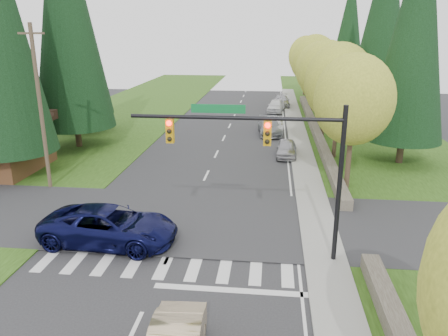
% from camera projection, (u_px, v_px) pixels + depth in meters
% --- Properties ---
extents(ground, '(120.00, 120.00, 0.00)m').
position_uv_depth(ground, '(141.00, 314.00, 15.39)').
color(ground, '#28282B').
rests_on(ground, ground).
extents(grass_east, '(14.00, 110.00, 0.06)m').
position_uv_depth(grass_east, '(385.00, 162.00, 32.98)').
color(grass_east, '#264111').
rests_on(grass_east, ground).
extents(grass_west, '(14.00, 110.00, 0.06)m').
position_uv_depth(grass_west, '(57.00, 152.00, 35.70)').
color(grass_west, '#264111').
rests_on(grass_west, ground).
extents(cross_street, '(120.00, 8.00, 0.10)m').
position_uv_depth(cross_street, '(185.00, 220.00, 22.97)').
color(cross_street, '#28282B').
rests_on(cross_street, ground).
extents(sidewalk_east, '(1.80, 80.00, 0.13)m').
position_uv_depth(sidewalk_east, '(302.00, 152.00, 35.50)').
color(sidewalk_east, gray).
rests_on(sidewalk_east, ground).
extents(curb_east, '(0.20, 80.00, 0.13)m').
position_uv_depth(curb_east, '(291.00, 152.00, 35.59)').
color(curb_east, gray).
rests_on(curb_east, ground).
extents(stone_wall_north, '(0.70, 40.00, 0.70)m').
position_uv_depth(stone_wall_north, '(315.00, 129.00, 42.82)').
color(stone_wall_north, '#4C4438').
rests_on(stone_wall_north, ground).
extents(traffic_signal, '(8.70, 0.37, 6.80)m').
position_uv_depth(traffic_signal, '(271.00, 148.00, 17.70)').
color(traffic_signal, black).
rests_on(traffic_signal, ground).
extents(utility_pole, '(1.60, 0.24, 10.00)m').
position_uv_depth(utility_pole, '(40.00, 107.00, 26.21)').
color(utility_pole, '#473828').
rests_on(utility_pole, ground).
extents(decid_tree_0, '(4.80, 4.80, 8.37)m').
position_uv_depth(decid_tree_0, '(354.00, 100.00, 26.01)').
color(decid_tree_0, '#38281C').
rests_on(decid_tree_0, ground).
extents(decid_tree_1, '(5.20, 5.20, 8.80)m').
position_uv_depth(decid_tree_1, '(339.00, 83.00, 32.58)').
color(decid_tree_1, '#38281C').
rests_on(decid_tree_1, ground).
extents(decid_tree_2, '(5.00, 5.00, 8.82)m').
position_uv_depth(decid_tree_2, '(326.00, 73.00, 39.19)').
color(decid_tree_2, '#38281C').
rests_on(decid_tree_2, ground).
extents(decid_tree_3, '(5.00, 5.00, 8.55)m').
position_uv_depth(decid_tree_3, '(319.00, 69.00, 45.90)').
color(decid_tree_3, '#38281C').
rests_on(decid_tree_3, ground).
extents(decid_tree_4, '(5.40, 5.40, 9.18)m').
position_uv_depth(decid_tree_4, '(315.00, 61.00, 52.40)').
color(decid_tree_4, '#38281C').
rests_on(decid_tree_4, ground).
extents(decid_tree_5, '(4.80, 4.80, 8.30)m').
position_uv_depth(decid_tree_5, '(309.00, 61.00, 59.22)').
color(decid_tree_5, '#38281C').
rests_on(decid_tree_5, ground).
extents(decid_tree_6, '(5.20, 5.20, 8.86)m').
position_uv_depth(decid_tree_6, '(306.00, 56.00, 65.74)').
color(decid_tree_6, '#38281C').
rests_on(decid_tree_6, ground).
extents(conifer_w_c, '(6.46, 6.46, 20.80)m').
position_uv_depth(conifer_w_c, '(65.00, 7.00, 34.10)').
color(conifer_w_c, '#38281C').
rests_on(conifer_w_c, ground).
extents(conifer_w_e, '(5.78, 5.78, 18.80)m').
position_uv_depth(conifer_w_e, '(75.00, 22.00, 40.29)').
color(conifer_w_e, '#38281C').
rests_on(conifer_w_e, ground).
extents(conifer_e_a, '(5.44, 5.44, 17.80)m').
position_uv_depth(conifer_e_a, '(416.00, 27.00, 29.94)').
color(conifer_e_a, '#38281C').
rests_on(conifer_e_a, ground).
extents(conifer_e_b, '(6.12, 6.12, 19.80)m').
position_uv_depth(conifer_e_b, '(384.00, 17.00, 42.80)').
color(conifer_e_b, '#38281C').
rests_on(conifer_e_b, ground).
extents(conifer_e_c, '(5.10, 5.10, 16.80)m').
position_uv_depth(conifer_e_c, '(349.00, 33.00, 56.63)').
color(conifer_e_c, '#38281C').
rests_on(conifer_e_c, ground).
extents(suv_navy, '(6.48, 3.31, 1.75)m').
position_uv_depth(suv_navy, '(110.00, 226.00, 20.26)').
color(suv_navy, '#0B0D37').
rests_on(suv_navy, ground).
extents(parked_car_a, '(1.68, 3.94, 1.33)m').
position_uv_depth(parked_car_a, '(286.00, 148.00, 34.43)').
color(parked_car_a, '#A3A2A7').
rests_on(parked_car_a, ground).
extents(parked_car_b, '(2.54, 5.26, 1.48)m').
position_uv_depth(parked_car_b, '(270.00, 127.00, 41.88)').
color(parked_car_b, gray).
rests_on(parked_car_b, ground).
extents(parked_car_c, '(1.61, 4.50, 1.48)m').
position_uv_depth(parked_car_c, '(275.00, 125.00, 42.38)').
color(parked_car_c, '#ADADB2').
rests_on(parked_car_c, ground).
extents(parked_car_d, '(2.32, 4.66, 1.53)m').
position_uv_depth(parked_car_d, '(276.00, 106.00, 53.23)').
color(parked_car_d, silver).
rests_on(parked_car_d, ground).
extents(parked_car_e, '(2.08, 4.96, 1.43)m').
position_uv_depth(parked_car_e, '(282.00, 101.00, 57.04)').
color(parked_car_e, '#A0A0A5').
rests_on(parked_car_e, ground).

